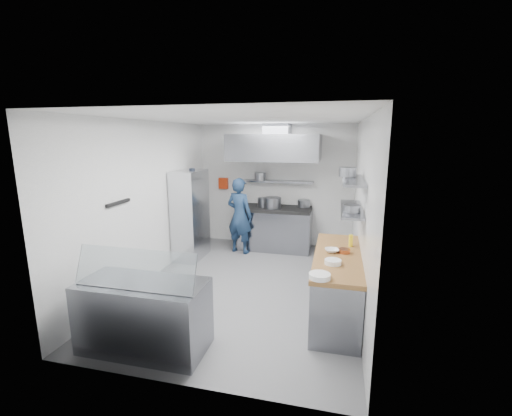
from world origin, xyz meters
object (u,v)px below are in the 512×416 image
(gas_range, at_px, (276,229))
(display_case, at_px, (144,316))
(wire_rack, at_px, (190,215))
(chef, at_px, (240,216))

(gas_range, xyz_separation_m, display_case, (-0.86, -4.10, -0.03))
(gas_range, xyz_separation_m, wire_rack, (-1.63, -0.99, 0.48))
(wire_rack, bearing_deg, chef, 31.07)
(display_case, bearing_deg, wire_rack, 104.00)
(chef, height_order, display_case, chef)
(chef, distance_m, wire_rack, 1.06)
(display_case, bearing_deg, chef, 87.94)
(gas_range, distance_m, display_case, 4.19)
(chef, bearing_deg, display_case, 104.96)
(gas_range, relative_size, wire_rack, 0.86)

